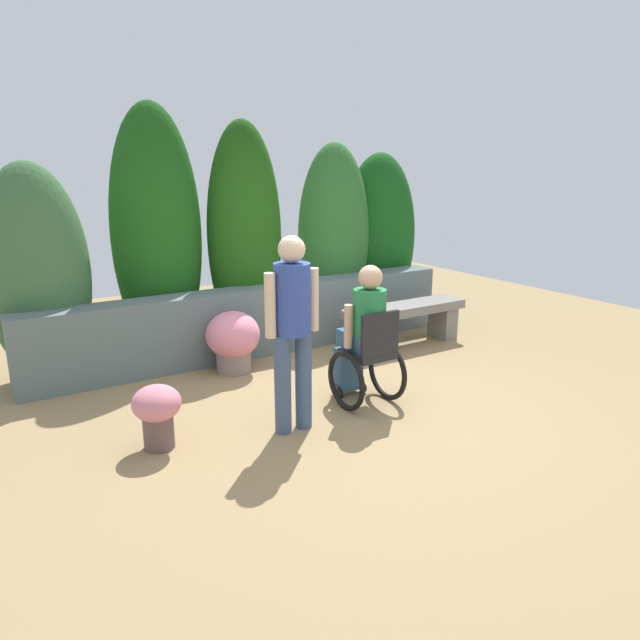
{
  "coord_description": "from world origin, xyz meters",
  "views": [
    {
      "loc": [
        -2.92,
        -4.13,
        2.21
      ],
      "look_at": [
        -0.22,
        0.15,
        0.85
      ],
      "focal_mm": 32.94,
      "sensor_mm": 36.0,
      "label": 1
    }
  ],
  "objects_px": {
    "person_standing_companion": "(292,322)",
    "flower_pot_purple_near": "(233,339)",
    "flower_pot_terracotta_by_wall": "(157,411)",
    "person_in_wheelchair": "(365,340)",
    "stone_bench": "(404,318)"
  },
  "relations": [
    {
      "from": "person_in_wheelchair",
      "to": "flower_pot_purple_near",
      "type": "xyz_separation_m",
      "value": [
        -0.68,
        1.47,
        -0.26
      ]
    },
    {
      "from": "person_in_wheelchair",
      "to": "flower_pot_purple_near",
      "type": "distance_m",
      "value": 1.64
    },
    {
      "from": "stone_bench",
      "to": "person_in_wheelchair",
      "type": "distance_m",
      "value": 1.94
    },
    {
      "from": "flower_pot_terracotta_by_wall",
      "to": "person_standing_companion",
      "type": "bearing_deg",
      "value": -14.98
    },
    {
      "from": "flower_pot_terracotta_by_wall",
      "to": "flower_pot_purple_near",
      "type": "bearing_deg",
      "value": 46.79
    },
    {
      "from": "person_standing_companion",
      "to": "flower_pot_purple_near",
      "type": "relative_size",
      "value": 2.48
    },
    {
      "from": "stone_bench",
      "to": "flower_pot_purple_near",
      "type": "xyz_separation_m",
      "value": [
        -2.18,
        0.26,
        0.01
      ]
    },
    {
      "from": "stone_bench",
      "to": "flower_pot_terracotta_by_wall",
      "type": "xyz_separation_m",
      "value": [
        -3.43,
        -1.06,
        -0.04
      ]
    },
    {
      "from": "stone_bench",
      "to": "flower_pot_purple_near",
      "type": "height_order",
      "value": "flower_pot_purple_near"
    },
    {
      "from": "person_standing_companion",
      "to": "flower_pot_terracotta_by_wall",
      "type": "height_order",
      "value": "person_standing_companion"
    },
    {
      "from": "flower_pot_purple_near",
      "to": "flower_pot_terracotta_by_wall",
      "type": "bearing_deg",
      "value": -133.21
    },
    {
      "from": "stone_bench",
      "to": "person_in_wheelchair",
      "type": "height_order",
      "value": "person_in_wheelchair"
    },
    {
      "from": "person_in_wheelchair",
      "to": "person_standing_companion",
      "type": "distance_m",
      "value": 0.93
    },
    {
      "from": "stone_bench",
      "to": "person_standing_companion",
      "type": "height_order",
      "value": "person_standing_companion"
    },
    {
      "from": "person_standing_companion",
      "to": "flower_pot_terracotta_by_wall",
      "type": "bearing_deg",
      "value": 175.3
    }
  ]
}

